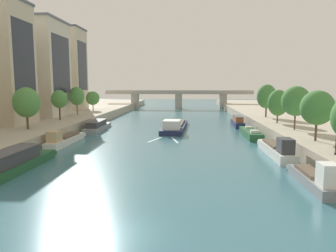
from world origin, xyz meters
The scene contains 23 objects.
ground_plane centered at (0.00, 0.00, 0.00)m, with size 400.00×400.00×0.00m, color #386B7A.
quay_left centered at (-36.27, 55.00, 1.13)m, with size 36.00×170.00×2.26m, color #B2A893.
quay_right centered at (36.27, 55.00, 1.13)m, with size 36.00×170.00×2.26m, color #B2A893.
barge_midriver centered at (1.01, 49.42, 0.81)m, with size 5.58×21.75×2.75m.
wake_behind_barge centered at (-0.17, 35.74, 0.01)m, with size 5.59×6.04×0.03m.
moored_boat_left_upstream centered at (-15.88, 13.71, 1.08)m, with size 3.47×15.87×2.58m.
moored_boat_left_gap_after centered at (-16.56, 30.74, 0.84)m, with size 2.40×13.43×2.78m.
moored_boat_left_near centered at (-15.76, 47.09, 0.91)m, with size 3.23×14.57×2.18m.
moored_boat_right_lone centered at (16.28, 10.62, 0.87)m, with size 2.06×10.29×3.04m.
moored_boat_right_near centered at (16.30, 23.96, 0.96)m, with size 2.31×13.30×3.15m.
moored_boat_right_upstream centered at (15.97, 40.73, 0.66)m, with size 2.66×12.59×2.36m.
moored_boat_right_far centered at (15.74, 55.53, 1.07)m, with size 2.34×10.93×2.55m.
tree_left_distant centered at (-23.59, 32.29, 6.85)m, with size 4.49×4.49×7.18m.
tree_left_third centered at (-23.73, 46.38, 6.76)m, with size 3.38×3.38×6.47m.
tree_left_past_mid centered at (-24.32, 58.73, 7.00)m, with size 3.81×3.81×7.07m.
tree_left_far centered at (-24.42, 72.54, 5.90)m, with size 3.98×3.98×5.72m.
tree_right_far centered at (21.31, 23.64, 6.78)m, with size 4.43×4.43×6.87m.
tree_right_end_of_row centered at (22.01, 34.35, 7.15)m, with size 4.69×4.69×7.41m.
tree_right_third centered at (21.77, 43.95, 6.30)m, with size 4.00×4.00×6.65m.
tree_right_by_lamp centered at (22.30, 55.48, 7.13)m, with size 4.50×4.50×7.70m.
building_left_tall centered at (-33.92, 55.30, 13.81)m, with size 15.24×13.17×23.06m.
building_left_far_end centered at (-33.92, 74.22, 14.47)m, with size 12.75×10.04×24.38m.
bridge_far centered at (0.00, 111.27, 4.78)m, with size 60.54×4.40×7.53m.
Camera 1 is at (3.97, -19.82, 9.86)m, focal length 33.69 mm.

